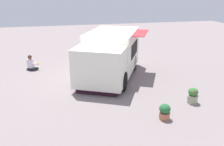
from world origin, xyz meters
TOP-DOWN VIEW (x-y plane):
  - ground_plane at (0.00, 0.00)m, footprint 40.00×40.00m
  - food_truck at (-0.76, -0.70)m, footprint 4.48×5.51m
  - person_customer at (3.30, -2.76)m, footprint 0.79×0.59m
  - planter_flowering_near at (-1.63, 4.05)m, footprint 0.40×0.40m
  - planter_flowering_far at (-3.26, 3.12)m, footprint 0.43×0.43m

SIDE VIEW (x-z plane):
  - ground_plane at x=0.00m, z-range 0.00..0.00m
  - planter_flowering_near at x=-1.63m, z-range 0.01..0.57m
  - planter_flowering_far at x=-3.26m, z-range 0.00..0.64m
  - person_customer at x=3.30m, z-range -0.09..0.77m
  - food_truck at x=-0.76m, z-range -0.03..2.22m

